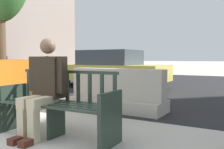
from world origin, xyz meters
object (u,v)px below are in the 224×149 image
object	(u,v)px
construction_fence	(1,80)
seated_person	(44,85)
jersey_barrier_centre	(117,93)
jersey_barrier_left	(27,87)
street_bench	(57,107)
car_taxi_near	(107,69)

from	to	relation	value
construction_fence	seated_person	bearing A→B (deg)	-25.80
seated_person	jersey_barrier_centre	bearing A→B (deg)	88.95
jersey_barrier_centre	jersey_barrier_left	size ratio (longest dim) A/B	1.00
seated_person	jersey_barrier_left	world-z (taller)	seated_person
seated_person	jersey_barrier_centre	world-z (taller)	seated_person
street_bench	jersey_barrier_left	size ratio (longest dim) A/B	0.84
car_taxi_near	seated_person	bearing A→B (deg)	-67.53
jersey_barrier_left	construction_fence	distance (m)	0.66
jersey_barrier_left	jersey_barrier_centre	bearing A→B (deg)	2.66
street_bench	car_taxi_near	bearing A→B (deg)	114.24
seated_person	jersey_barrier_left	xyz separation A→B (m)	(-2.42, 1.85, -0.35)
seated_person	construction_fence	distance (m)	2.89
jersey_barrier_centre	jersey_barrier_left	world-z (taller)	same
street_bench	construction_fence	size ratio (longest dim) A/B	1.12
car_taxi_near	street_bench	bearing A→B (deg)	-65.76
jersey_barrier_left	car_taxi_near	size ratio (longest dim) A/B	0.45
street_bench	jersey_barrier_centre	bearing A→B (deg)	94.04
seated_person	car_taxi_near	size ratio (longest dim) A/B	0.29
street_bench	jersey_barrier_centre	size ratio (longest dim) A/B	0.84
car_taxi_near	construction_fence	bearing A→B (deg)	-94.87
car_taxi_near	jersey_barrier_centre	bearing A→B (deg)	-56.59
street_bench	seated_person	size ratio (longest dim) A/B	1.29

